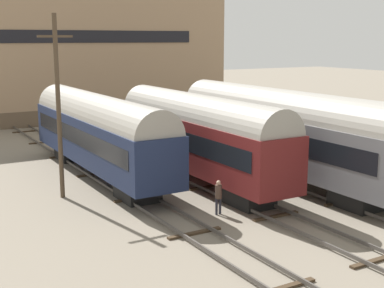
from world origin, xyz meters
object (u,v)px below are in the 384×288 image
object	(u,v)px
bench	(321,151)
train_car_grey	(283,130)
utility_pole	(58,105)
train_car_maroon	(198,133)
person_worker	(218,194)
train_car_navy	(98,130)

from	to	relation	value
bench	train_car_grey	bearing A→B (deg)	167.21
train_car_grey	utility_pole	world-z (taller)	utility_pole
bench	utility_pole	world-z (taller)	utility_pole
train_car_maroon	utility_pole	xyz separation A→B (m)	(-7.79, 1.12, 1.99)
train_car_maroon	person_worker	size ratio (longest dim) A/B	9.10
train_car_navy	train_car_grey	bearing A→B (deg)	-35.52
train_car_grey	person_worker	distance (m)	7.73
bench	person_worker	world-z (taller)	bench
bench	utility_pole	distance (m)	15.74
train_car_maroon	train_car_navy	world-z (taller)	train_car_maroon
train_car_navy	bench	size ratio (longest dim) A/B	12.17
bench	person_worker	xyz separation A→B (m)	(-9.25, -2.76, -0.60)
person_worker	utility_pole	size ratio (longest dim) A/B	0.18
utility_pole	train_car_maroon	bearing A→B (deg)	-8.20
train_car_navy	utility_pole	size ratio (longest dim) A/B	1.77
train_car_grey	train_car_maroon	bearing A→B (deg)	154.57
bench	train_car_maroon	bearing A→B (deg)	158.96
train_car_navy	train_car_maroon	bearing A→B (deg)	-43.59
train_car_grey	train_car_navy	size ratio (longest dim) A/B	1.07
train_car_maroon	utility_pole	bearing A→B (deg)	171.80
train_car_grey	person_worker	world-z (taller)	train_car_grey
train_car_maroon	utility_pole	world-z (taller)	utility_pole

